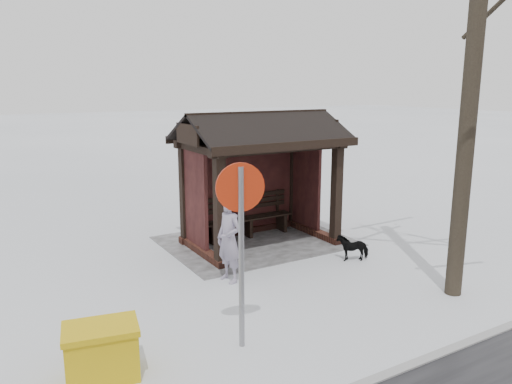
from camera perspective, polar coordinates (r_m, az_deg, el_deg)
ground at (r=11.80m, az=0.51°, el=-5.92°), size 120.00×120.00×0.00m
kerb at (r=7.98m, az=22.22°, el=-16.05°), size 120.00×0.15×0.06m
trampled_patch at (r=11.96m, az=0.02°, el=-5.63°), size 4.20×3.20×0.02m
bus_shelter at (r=11.45m, az=0.12°, el=4.65°), size 3.60×2.40×3.09m
pedestrian at (r=9.40m, az=-3.10°, el=-5.43°), size 0.49×0.66×1.65m
dog at (r=10.89m, az=10.99°, el=-6.20°), size 0.71×0.52×0.55m
grit_bin at (r=6.91m, az=-17.21°, el=-17.01°), size 1.03×0.80×0.71m
road_sign at (r=6.78m, az=-1.77°, el=-3.06°), size 0.66×0.21×2.66m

